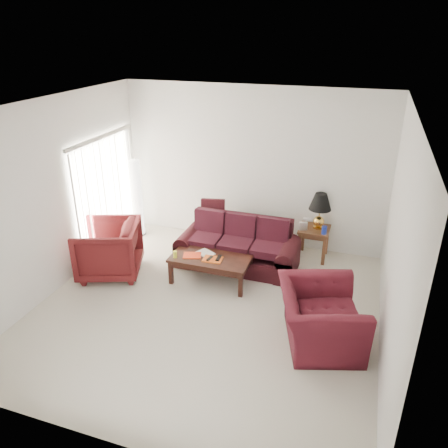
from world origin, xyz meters
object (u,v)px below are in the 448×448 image
end_table (313,243)px  armchair_right (320,317)px  armchair_left (109,249)px  coffee_table (211,269)px  sofa (237,244)px  floor_lamp (137,198)px

end_table → armchair_right: (0.41, -2.36, 0.10)m
armchair_left → coffee_table: 1.78m
armchair_left → coffee_table: armchair_left is taller
armchair_left → armchair_right: 3.70m
sofa → end_table: size_ratio=3.57×
floor_lamp → coffee_table: bearing=-31.7°
floor_lamp → armchair_left: bearing=-79.5°
end_table → coffee_table: end_table is taller
floor_lamp → coffee_table: size_ratio=1.21×
sofa → floor_lamp: floor_lamp is taller
sofa → end_table: 1.45m
sofa → armchair_right: (1.64, -1.60, -0.04)m
sofa → coffee_table: 0.72m
armchair_left → armchair_right: bearing=59.1°
floor_lamp → armchair_right: floor_lamp is taller
end_table → armchair_right: bearing=-80.1°
floor_lamp → coffee_table: floor_lamp is taller
armchair_right → coffee_table: (-1.90, 0.97, -0.16)m
sofa → floor_lamp: (-2.29, 0.61, 0.36)m
end_table → armchair_left: size_ratio=0.57×
armchair_right → coffee_table: size_ratio=0.92×
sofa → coffee_table: size_ratio=1.61×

